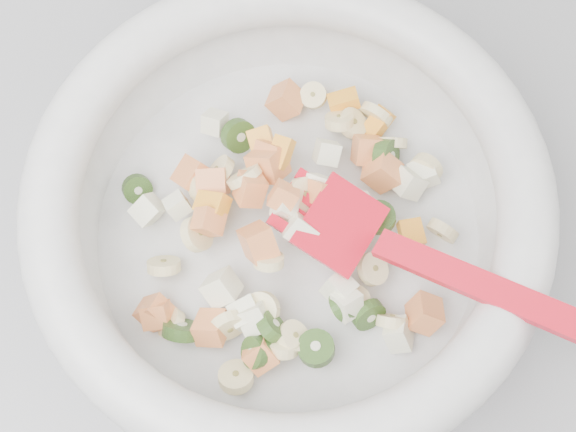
{
  "coord_description": "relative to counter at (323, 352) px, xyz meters",
  "views": [
    {
      "loc": [
        -0.03,
        1.24,
        1.51
      ],
      "look_at": [
        -0.05,
        1.45,
        0.95
      ],
      "focal_mm": 50.0,
      "sensor_mm": 36.0,
      "label": 1
    }
  ],
  "objects": [
    {
      "name": "mixing_bowl",
      "position": [
        -0.05,
        0.0,
        0.51
      ],
      "size": [
        0.43,
        0.38,
        0.13
      ],
      "color": "silver",
      "rests_on": "counter"
    },
    {
      "name": "counter",
      "position": [
        0.0,
        0.0,
        0.0
      ],
      "size": [
        2.0,
        0.6,
        0.9
      ],
      "primitive_type": "cube",
      "color": "gray",
      "rests_on": "ground"
    }
  ]
}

